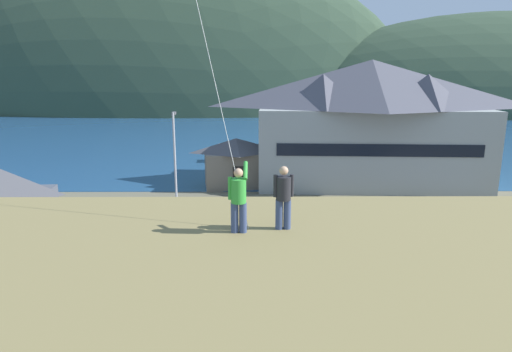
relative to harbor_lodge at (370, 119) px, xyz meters
name	(u,v)px	position (x,y,z in m)	size (l,w,h in m)	color
ground_plane	(256,280)	(-11.24, -21.43, -6.43)	(600.00, 600.00, 0.00)	#66604C
parking_lot_pad	(256,244)	(-11.24, -16.43, -6.38)	(40.00, 20.00, 0.10)	gray
bay_water	(254,133)	(-11.24, 38.57, -6.41)	(360.00, 84.00, 0.03)	navy
far_hill_west_ridge	(179,110)	(-34.20, 93.89, -6.43)	(146.46, 54.67, 93.20)	#334733
far_hill_east_peak	(243,110)	(-14.46, 93.92, -6.43)	(115.98, 48.60, 57.05)	#334733
far_hill_center_saddle	(502,111)	(63.24, 88.31, -6.43)	(143.46, 55.89, 56.57)	#334733
harbor_lodge	(370,119)	(0.00, 0.00, 0.00)	(23.14, 12.29, 12.04)	#999E99
storage_shed_waterside	(236,162)	(-13.01, -1.34, -3.98)	(6.98, 5.05, 4.72)	#756B5B
wharf_dock	(253,157)	(-11.36, 12.31, -6.08)	(3.20, 12.38, 0.70)	#70604C
moored_boat_wharfside	(226,155)	(-14.85, 11.46, -5.71)	(2.70, 7.30, 2.16)	silver
parked_car_mid_row_near	(433,227)	(0.24, -16.08, -5.36)	(4.26, 2.18, 1.82)	black
parked_car_back_row_left	(114,260)	(-18.77, -21.13, -5.36)	(4.26, 2.18, 1.82)	#236633
parked_car_corner_spot	(123,224)	(-19.94, -15.42, -5.36)	(4.32, 2.29, 1.82)	slate
parked_car_front_row_red	(340,217)	(-5.37, -14.02, -5.36)	(4.30, 2.26, 1.82)	slate
parked_car_mid_row_center	(485,261)	(0.79, -21.48, -5.36)	(4.35, 2.37, 1.82)	navy
parking_light_pole	(175,158)	(-17.19, -10.88, -1.84)	(0.24, 0.78, 7.88)	#ADADB2
person_kite_flyer	(239,198)	(-11.79, -31.69, 1.06)	(0.51, 0.66, 1.86)	#384770
person_companion	(283,196)	(-10.60, -31.44, 1.04)	(0.55, 0.40, 1.74)	#384770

